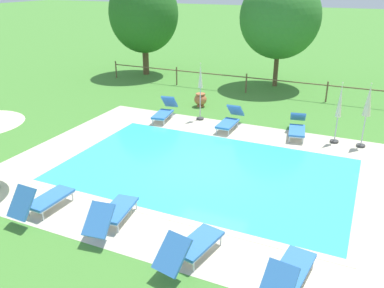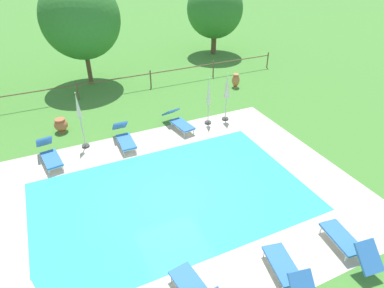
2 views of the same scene
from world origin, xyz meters
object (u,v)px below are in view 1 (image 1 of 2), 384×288
at_px(sun_lounger_north_near_steps, 230,120).
at_px(sun_lounger_north_far, 297,127).
at_px(sun_lounger_south_far, 165,111).
at_px(sun_lounger_south_mid, 113,212).
at_px(patio_umbrella_closed_row_west, 339,106).
at_px(sun_lounger_north_mid, 289,273).
at_px(patio_umbrella_closed_row_centre, 200,84).
at_px(tree_centre, 144,14).
at_px(patio_umbrella_closed_row_mid_west, 368,104).
at_px(sun_lounger_south_near_corner, 43,200).
at_px(terracotta_urn_by_tree, 200,99).
at_px(sun_lounger_north_end, 191,246).
at_px(tree_far_west, 280,17).

height_order(sun_lounger_north_near_steps, sun_lounger_north_far, sun_lounger_north_near_steps).
height_order(sun_lounger_north_far, sun_lounger_south_far, sun_lounger_south_far).
bearing_deg(sun_lounger_south_mid, patio_umbrella_closed_row_west, 61.10).
distance_m(sun_lounger_north_mid, patio_umbrella_closed_row_centre, 10.61).
xyz_separation_m(patio_umbrella_closed_row_west, tree_centre, (-12.45, 7.16, 2.32)).
xyz_separation_m(sun_lounger_north_near_steps, sun_lounger_north_far, (2.68, 0.36, -0.01)).
bearing_deg(sun_lounger_north_mid, patio_umbrella_closed_row_mid_west, 83.86).
distance_m(sun_lounger_north_near_steps, sun_lounger_south_near_corner, 8.49).
relative_size(sun_lounger_south_mid, terracotta_urn_by_tree, 3.11).
relative_size(sun_lounger_north_end, tree_centre, 0.33).
relative_size(patio_umbrella_closed_row_centre, tree_far_west, 0.42).
distance_m(sun_lounger_south_mid, terracotta_urn_by_tree, 10.40).
relative_size(sun_lounger_north_near_steps, sun_lounger_south_far, 0.99).
relative_size(sun_lounger_south_near_corner, patio_umbrella_closed_row_mid_west, 0.77).
height_order(tree_far_west, tree_centre, tree_centre).
bearing_deg(sun_lounger_north_end, patio_umbrella_closed_row_mid_west, 70.25).
bearing_deg(sun_lounger_north_end, tree_far_west, 97.18).
relative_size(sun_lounger_south_near_corner, patio_umbrella_closed_row_west, 0.79).
relative_size(patio_umbrella_closed_row_centre, terracotta_urn_by_tree, 3.87).
bearing_deg(patio_umbrella_closed_row_mid_west, sun_lounger_north_end, -109.75).
xyz_separation_m(patio_umbrella_closed_row_west, patio_umbrella_closed_row_mid_west, (0.94, -0.02, 0.21)).
relative_size(sun_lounger_north_mid, terracotta_urn_by_tree, 3.09).
bearing_deg(patio_umbrella_closed_row_mid_west, tree_centre, 151.81).
bearing_deg(patio_umbrella_closed_row_centre, sun_lounger_north_far, -2.54).
relative_size(sun_lounger_south_near_corner, tree_far_west, 0.31).
relative_size(sun_lounger_north_far, patio_umbrella_closed_row_mid_west, 0.86).
height_order(sun_lounger_north_end, patio_umbrella_closed_row_centre, patio_umbrella_closed_row_centre).
xyz_separation_m(sun_lounger_south_far, patio_umbrella_closed_row_centre, (1.44, 0.60, 1.21)).
relative_size(sun_lounger_north_near_steps, sun_lounger_south_mid, 0.97).
height_order(sun_lounger_south_near_corner, sun_lounger_south_mid, sun_lounger_south_near_corner).
xyz_separation_m(sun_lounger_north_far, tree_far_west, (-2.68, 7.43, 3.43)).
distance_m(sun_lounger_north_mid, sun_lounger_north_end, 2.14).
height_order(sun_lounger_north_far, sun_lounger_north_end, sun_lounger_north_end).
bearing_deg(sun_lounger_south_near_corner, patio_umbrella_closed_row_mid_west, 48.31).
height_order(sun_lounger_north_mid, sun_lounger_south_near_corner, sun_lounger_south_near_corner).
bearing_deg(sun_lounger_north_end, sun_lounger_south_far, 121.44).
bearing_deg(sun_lounger_north_end, sun_lounger_south_near_corner, 178.03).
relative_size(sun_lounger_south_mid, patio_umbrella_closed_row_centre, 0.80).
bearing_deg(sun_lounger_north_mid, patio_umbrella_closed_row_centre, 123.02).
relative_size(sun_lounger_north_mid, tree_centre, 0.33).
distance_m(sun_lounger_north_end, tree_far_west, 16.58).
xyz_separation_m(sun_lounger_north_mid, sun_lounger_south_far, (-7.18, 8.24, 0.00)).
relative_size(sun_lounger_north_end, sun_lounger_south_mid, 1.00).
bearing_deg(patio_umbrella_closed_row_west, patio_umbrella_closed_row_mid_west, -1.32).
bearing_deg(patio_umbrella_closed_row_mid_west, tree_far_west, 123.74).
xyz_separation_m(patio_umbrella_closed_row_centre, terracotta_urn_by_tree, (-0.75, 1.78, -1.25)).
bearing_deg(sun_lounger_north_far, patio_umbrella_closed_row_west, -5.97).
xyz_separation_m(sun_lounger_north_near_steps, sun_lounger_south_far, (-3.02, -0.05, 0.01)).
height_order(sun_lounger_south_mid, tree_far_west, tree_far_west).
bearing_deg(tree_centre, sun_lounger_south_mid, -62.35).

